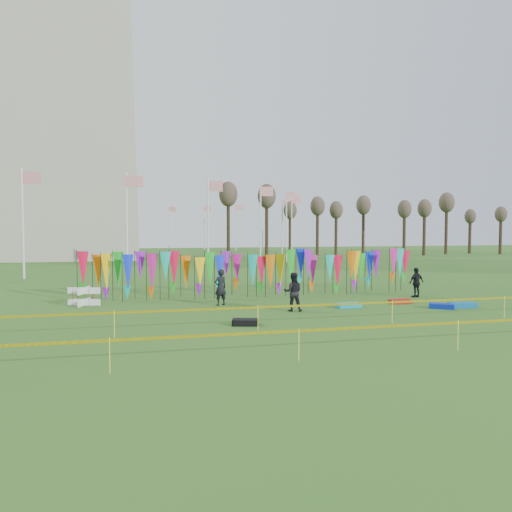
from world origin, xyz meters
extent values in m
plane|color=#2A5618|center=(0.00, 0.00, 0.00)|extent=(160.00, 160.00, 0.00)
cylinder|color=silver|center=(14.00, 48.00, 4.00)|extent=(0.16, 0.16, 8.00)
plane|color=#AC121E|center=(14.60, 48.00, 7.30)|extent=(1.40, 0.00, 1.40)
cylinder|color=silver|center=(13.05, 55.25, 4.00)|extent=(0.16, 0.16, 8.00)
plane|color=#AC121E|center=(13.65, 55.25, 7.30)|extent=(1.40, 0.00, 1.40)
cylinder|color=silver|center=(10.25, 62.00, 4.00)|extent=(0.16, 0.16, 8.00)
plane|color=#AC121E|center=(10.85, 62.00, 7.30)|extent=(1.40, 0.00, 1.40)
cylinder|color=silver|center=(5.80, 67.80, 4.00)|extent=(0.16, 0.16, 8.00)
plane|color=#AC121E|center=(6.40, 67.80, 7.30)|extent=(1.40, 0.00, 1.40)
cylinder|color=silver|center=(0.00, 72.25, 4.00)|extent=(0.16, 0.16, 8.00)
plane|color=#AC121E|center=(0.60, 72.25, 7.30)|extent=(1.40, 0.00, 1.40)
cylinder|color=silver|center=(-6.75, 75.05, 4.00)|extent=(0.16, 0.16, 8.00)
plane|color=#AC121E|center=(-6.15, 75.05, 7.30)|extent=(1.40, 0.00, 1.40)
cylinder|color=silver|center=(-14.00, 76.00, 4.00)|extent=(0.16, 0.16, 8.00)
plane|color=#AC121E|center=(-13.40, 76.00, 7.30)|extent=(1.40, 0.00, 1.40)
cylinder|color=silver|center=(-21.25, 75.05, 4.00)|extent=(0.16, 0.16, 8.00)
plane|color=#AC121E|center=(-20.65, 75.05, 7.30)|extent=(1.40, 0.00, 1.40)
plane|color=#AC121E|center=(-27.40, 72.25, 7.30)|extent=(1.40, 0.00, 1.40)
cylinder|color=silver|center=(-14.00, 20.00, 4.00)|extent=(0.16, 0.16, 8.00)
plane|color=#AC121E|center=(-13.40, 20.00, 7.30)|extent=(1.40, 0.00, 1.40)
cylinder|color=silver|center=(-6.75, 20.95, 4.00)|extent=(0.16, 0.16, 8.00)
plane|color=#AC121E|center=(-6.15, 20.95, 7.30)|extent=(1.40, 0.00, 1.40)
cylinder|color=silver|center=(0.00, 23.75, 4.00)|extent=(0.16, 0.16, 8.00)
plane|color=#AC121E|center=(0.60, 23.75, 7.30)|extent=(1.40, 0.00, 1.40)
cylinder|color=silver|center=(5.80, 28.20, 4.00)|extent=(0.16, 0.16, 8.00)
plane|color=#AC121E|center=(6.40, 28.20, 7.30)|extent=(1.40, 0.00, 1.40)
cylinder|color=silver|center=(10.25, 34.00, 4.00)|extent=(0.16, 0.16, 8.00)
plane|color=#AC121E|center=(10.85, 34.00, 7.30)|extent=(1.40, 0.00, 1.40)
cylinder|color=silver|center=(13.05, 40.75, 4.00)|extent=(0.16, 0.16, 8.00)
plane|color=#AC121E|center=(13.65, 40.75, 7.30)|extent=(1.40, 0.00, 1.40)
cylinder|color=black|center=(-9.00, 6.97, 1.18)|extent=(0.03, 0.03, 2.35)
cone|color=red|center=(-8.72, 6.97, 1.47)|extent=(0.64, 0.64, 1.60)
cylinder|color=black|center=(-8.44, 6.97, 1.18)|extent=(0.03, 0.03, 2.35)
cone|color=orange|center=(-8.16, 6.97, 1.47)|extent=(0.64, 0.64, 1.60)
cylinder|color=black|center=(-7.88, 6.97, 1.18)|extent=(0.03, 0.03, 2.35)
cone|color=yellow|center=(-7.59, 6.97, 1.47)|extent=(0.64, 0.64, 1.60)
cylinder|color=black|center=(-7.31, 6.97, 1.18)|extent=(0.03, 0.03, 2.35)
cone|color=#13AA1A|center=(-7.03, 6.97, 1.47)|extent=(0.64, 0.64, 1.60)
cylinder|color=black|center=(-6.75, 6.97, 1.18)|extent=(0.03, 0.03, 2.35)
cone|color=#0E2AF6|center=(-6.47, 6.97, 1.47)|extent=(0.64, 0.64, 1.60)
cylinder|color=black|center=(-6.19, 6.97, 1.18)|extent=(0.03, 0.03, 2.35)
cone|color=purple|center=(-5.91, 6.97, 1.47)|extent=(0.64, 0.64, 1.60)
cylinder|color=black|center=(-5.62, 6.97, 1.18)|extent=(0.03, 0.03, 2.35)
cone|color=#CB1689|center=(-5.34, 6.97, 1.47)|extent=(0.64, 0.64, 1.60)
cylinder|color=black|center=(-5.06, 6.97, 1.18)|extent=(0.03, 0.03, 2.35)
cone|color=#0BB0A0|center=(-4.78, 6.97, 1.47)|extent=(0.64, 0.64, 1.60)
cylinder|color=black|center=(-4.50, 6.97, 1.18)|extent=(0.03, 0.03, 2.35)
cone|color=red|center=(-4.22, 6.97, 1.47)|extent=(0.64, 0.64, 1.60)
cylinder|color=black|center=(-3.94, 6.97, 1.18)|extent=(0.03, 0.03, 2.35)
cone|color=orange|center=(-3.66, 6.97, 1.47)|extent=(0.64, 0.64, 1.60)
cylinder|color=black|center=(-3.38, 6.97, 1.18)|extent=(0.03, 0.03, 2.35)
cone|color=yellow|center=(-3.09, 6.97, 1.47)|extent=(0.64, 0.64, 1.60)
cylinder|color=black|center=(-2.81, 6.97, 1.18)|extent=(0.03, 0.03, 2.35)
cone|color=#13AA1A|center=(-2.53, 6.97, 1.47)|extent=(0.64, 0.64, 1.60)
cylinder|color=black|center=(-2.25, 6.97, 1.18)|extent=(0.03, 0.03, 2.35)
cone|color=#0E2AF6|center=(-1.97, 6.97, 1.47)|extent=(0.64, 0.64, 1.60)
cylinder|color=black|center=(-1.69, 6.97, 1.18)|extent=(0.03, 0.03, 2.35)
cone|color=purple|center=(-1.41, 6.97, 1.47)|extent=(0.64, 0.64, 1.60)
cylinder|color=black|center=(-1.12, 6.97, 1.18)|extent=(0.03, 0.03, 2.35)
cone|color=#CB1689|center=(-0.84, 6.97, 1.47)|extent=(0.64, 0.64, 1.60)
cylinder|color=black|center=(-0.56, 6.97, 1.18)|extent=(0.03, 0.03, 2.35)
cone|color=#0BB0A0|center=(-0.28, 6.97, 1.47)|extent=(0.64, 0.64, 1.60)
cylinder|color=black|center=(0.00, 6.97, 1.18)|extent=(0.03, 0.03, 2.35)
cone|color=red|center=(0.28, 6.97, 1.47)|extent=(0.64, 0.64, 1.60)
cylinder|color=black|center=(0.56, 6.97, 1.18)|extent=(0.03, 0.03, 2.35)
cone|color=orange|center=(0.84, 6.97, 1.47)|extent=(0.64, 0.64, 1.60)
cylinder|color=black|center=(1.12, 6.97, 1.18)|extent=(0.03, 0.03, 2.35)
cone|color=yellow|center=(1.41, 6.97, 1.47)|extent=(0.64, 0.64, 1.60)
cylinder|color=black|center=(1.69, 6.97, 1.18)|extent=(0.03, 0.03, 2.35)
cone|color=#13AA1A|center=(1.97, 6.97, 1.47)|extent=(0.64, 0.64, 1.60)
cylinder|color=black|center=(2.25, 6.97, 1.18)|extent=(0.03, 0.03, 2.35)
cone|color=#0E2AF6|center=(2.53, 6.97, 1.47)|extent=(0.64, 0.64, 1.60)
cylinder|color=black|center=(2.81, 6.97, 1.18)|extent=(0.03, 0.03, 2.35)
cone|color=purple|center=(3.09, 6.97, 1.47)|extent=(0.64, 0.64, 1.60)
cylinder|color=black|center=(3.38, 6.97, 1.18)|extent=(0.03, 0.03, 2.35)
cone|color=#CB1689|center=(3.66, 6.97, 1.47)|extent=(0.64, 0.64, 1.60)
cylinder|color=black|center=(3.94, 6.97, 1.18)|extent=(0.03, 0.03, 2.35)
cone|color=#0BB0A0|center=(4.22, 6.97, 1.47)|extent=(0.64, 0.64, 1.60)
cylinder|color=black|center=(4.50, 6.97, 1.18)|extent=(0.03, 0.03, 2.35)
cone|color=red|center=(4.78, 6.97, 1.47)|extent=(0.64, 0.64, 1.60)
cylinder|color=black|center=(5.06, 6.97, 1.18)|extent=(0.03, 0.03, 2.35)
cone|color=orange|center=(5.34, 6.97, 1.47)|extent=(0.64, 0.64, 1.60)
cylinder|color=black|center=(5.62, 6.97, 1.18)|extent=(0.03, 0.03, 2.35)
cone|color=yellow|center=(5.91, 6.97, 1.47)|extent=(0.64, 0.64, 1.60)
cylinder|color=black|center=(6.19, 6.97, 1.18)|extent=(0.03, 0.03, 2.35)
cone|color=#13AA1A|center=(6.47, 6.97, 1.47)|extent=(0.64, 0.64, 1.60)
cylinder|color=black|center=(6.75, 6.97, 1.18)|extent=(0.03, 0.03, 2.35)
cone|color=#0E2AF6|center=(7.03, 6.97, 1.47)|extent=(0.64, 0.64, 1.60)
cylinder|color=black|center=(7.31, 6.97, 1.18)|extent=(0.03, 0.03, 2.35)
cone|color=purple|center=(7.59, 6.97, 1.47)|extent=(0.64, 0.64, 1.60)
cylinder|color=black|center=(7.88, 6.97, 1.18)|extent=(0.03, 0.03, 2.35)
cone|color=#CB1689|center=(8.15, 6.97, 1.47)|extent=(0.64, 0.64, 1.60)
cylinder|color=black|center=(8.44, 6.97, 1.18)|extent=(0.03, 0.03, 2.35)
cone|color=#0BB0A0|center=(8.72, 6.97, 1.47)|extent=(0.64, 0.64, 1.60)
cylinder|color=black|center=(9.00, 6.97, 1.18)|extent=(0.03, 0.03, 2.35)
cone|color=red|center=(9.28, 6.97, 1.47)|extent=(0.64, 0.64, 1.60)
cube|color=#F9E105|center=(0.00, -2.09, 0.82)|extent=(26.00, 0.01, 0.08)
cylinder|color=#FAF937|center=(-7.00, -2.09, 0.45)|extent=(0.02, 0.02, 0.90)
cylinder|color=#FAF937|center=(-2.00, -2.09, 0.45)|extent=(0.02, 0.02, 0.90)
cylinder|color=#FAF937|center=(3.00, -2.09, 0.45)|extent=(0.02, 0.02, 0.90)
cylinder|color=#FAF937|center=(8.00, -2.09, 0.45)|extent=(0.02, 0.02, 0.90)
cube|color=#F9E105|center=(0.00, -6.31, 0.82)|extent=(26.00, 0.01, 0.08)
cylinder|color=#FAF937|center=(-7.00, -6.31, 0.45)|extent=(0.02, 0.02, 0.90)
cylinder|color=#FAF937|center=(-2.00, -6.31, 0.45)|extent=(0.02, 0.02, 0.90)
cylinder|color=#FAF937|center=(3.00, -6.31, 0.45)|extent=(0.02, 0.02, 0.90)
cylinder|color=#36281B|center=(6.00, 44.00, 3.20)|extent=(0.44, 0.44, 6.40)
ellipsoid|color=#4D4033|center=(6.00, 44.00, 6.56)|extent=(1.92, 1.92, 2.56)
cylinder|color=#36281B|center=(10.00, 44.00, 3.20)|extent=(0.44, 0.44, 6.40)
ellipsoid|color=#4D4033|center=(10.00, 44.00, 6.56)|extent=(1.92, 1.92, 2.56)
cylinder|color=#36281B|center=(14.00, 44.00, 3.20)|extent=(0.44, 0.44, 6.40)
ellipsoid|color=#4D4033|center=(14.00, 44.00, 6.56)|extent=(1.92, 1.92, 2.56)
cylinder|color=#36281B|center=(18.00, 44.00, 3.20)|extent=(0.44, 0.44, 6.40)
ellipsoid|color=#4D4033|center=(18.00, 44.00, 6.56)|extent=(1.92, 1.92, 2.56)
cylinder|color=#36281B|center=(22.00, 44.00, 3.20)|extent=(0.44, 0.44, 6.40)
ellipsoid|color=#4D4033|center=(22.00, 44.00, 6.56)|extent=(1.92, 1.92, 2.56)
cylinder|color=#36281B|center=(26.00, 44.00, 3.20)|extent=(0.44, 0.44, 6.40)
ellipsoid|color=#4D4033|center=(26.00, 44.00, 6.56)|extent=(1.92, 1.92, 2.56)
cylinder|color=#36281B|center=(30.00, 44.00, 3.20)|extent=(0.44, 0.44, 6.40)
ellipsoid|color=#4D4033|center=(30.00, 44.00, 6.56)|extent=(1.92, 1.92, 2.56)
cylinder|color=#36281B|center=(34.00, 44.00, 3.20)|extent=(0.44, 0.44, 6.40)
ellipsoid|color=#4D4033|center=(34.00, 44.00, 6.56)|extent=(1.92, 1.92, 2.56)
cylinder|color=#36281B|center=(38.00, 44.00, 3.20)|extent=(0.44, 0.44, 6.40)
ellipsoid|color=#4D4033|center=(38.00, 44.00, 6.56)|extent=(1.92, 1.92, 2.56)
cylinder|color=#36281B|center=(42.00, 44.00, 3.20)|extent=(0.44, 0.44, 6.40)
ellipsoid|color=#4D4033|center=(42.00, 44.00, 6.56)|extent=(1.92, 1.92, 2.56)
cylinder|color=#36281B|center=(46.00, 44.00, 3.20)|extent=(0.44, 0.44, 6.40)
ellipsoid|color=#4D4033|center=(46.00, 44.00, 6.56)|extent=(1.92, 1.92, 2.56)
cylinder|color=red|center=(-8.93, 5.04, 0.44)|extent=(0.02, 0.02, 0.87)
cylinder|color=red|center=(-8.16, 5.04, 0.44)|extent=(0.02, 0.02, 0.87)
cylinder|color=red|center=(-8.93, 5.80, 0.44)|extent=(0.02, 0.02, 0.87)
cylinder|color=red|center=(-8.16, 5.80, 0.44)|extent=(0.02, 0.02, 0.87)
imported|color=black|center=(-2.33, 4.02, 0.85)|extent=(0.74, 0.65, 1.70)
imported|color=black|center=(0.46, 1.61, 0.84)|extent=(0.93, 0.71, 1.69)
imported|color=black|center=(8.13, 4.29, 0.79)|extent=(1.01, 0.71, 1.57)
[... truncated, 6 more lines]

